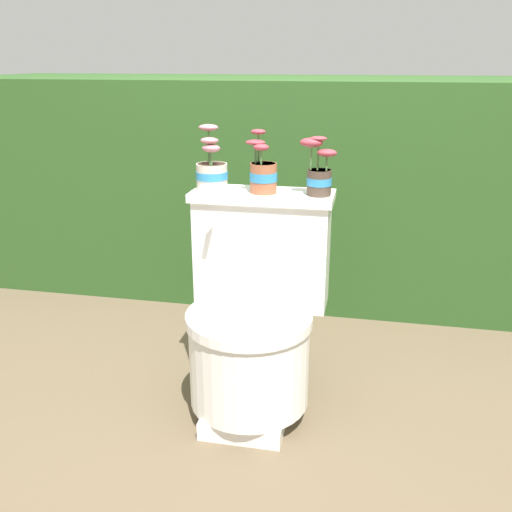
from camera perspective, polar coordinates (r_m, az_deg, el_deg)
ground_plane at (r=2.15m, az=1.27°, el=-15.08°), size 12.00×12.00×0.00m
hedge_backdrop at (r=3.19m, az=5.79°, el=7.30°), size 3.87×1.05×1.11m
toilet at (r=2.03m, az=-0.18°, el=-6.32°), size 0.50×0.55×0.76m
potted_plant_left at (r=2.06m, az=-4.46°, el=8.52°), size 0.11×0.11×0.23m
potted_plant_midleft at (r=1.99m, az=0.69°, el=8.29°), size 0.11×0.10×0.22m
potted_plant_middle at (r=1.97m, az=6.30°, el=8.20°), size 0.13×0.09×0.20m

